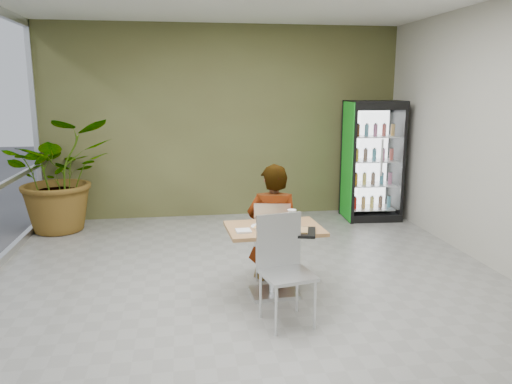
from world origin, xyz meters
TOP-DOWN VIEW (x-y plane):
  - ground at (0.00, 0.00)m, footprint 7.00×7.00m
  - room_envelope at (0.00, 0.00)m, footprint 6.00×7.00m
  - dining_table at (0.21, -0.02)m, footprint 1.01×0.73m
  - chair_far at (0.28, 0.43)m, footprint 0.48×0.48m
  - chair_near at (0.19, -0.59)m, footprint 0.53×0.53m
  - seated_woman at (0.30, 0.48)m, footprint 0.67×0.50m
  - pizza_plate at (0.09, -0.00)m, footprint 0.30×0.23m
  - soda_cup at (0.41, 0.03)m, footprint 0.09×0.09m
  - napkin_stack at (-0.13, -0.14)m, footprint 0.16×0.16m
  - cafeteria_tray at (0.34, -0.27)m, footprint 0.55×0.46m
  - beverage_fridge at (2.43, 2.90)m, footprint 0.94×0.75m
  - potted_plant at (-2.56, 2.94)m, footprint 1.95×1.83m

SIDE VIEW (x-z plane):
  - ground at x=0.00m, z-range 0.00..0.00m
  - seated_woman at x=0.30m, z-range -0.30..1.34m
  - chair_far at x=0.28m, z-range 0.08..0.99m
  - dining_table at x=0.21m, z-range 0.16..0.91m
  - chair_near at x=0.19m, z-range 0.09..1.10m
  - napkin_stack at x=-0.13m, z-range 0.75..0.77m
  - cafeteria_tray at x=0.34m, z-range 0.75..0.78m
  - pizza_plate at x=0.09m, z-range 0.75..0.78m
  - soda_cup at x=0.41m, z-range 0.75..0.91m
  - potted_plant at x=-2.56m, z-range 0.00..1.74m
  - beverage_fridge at x=2.43m, z-range 0.00..1.97m
  - room_envelope at x=0.00m, z-range 0.00..3.20m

